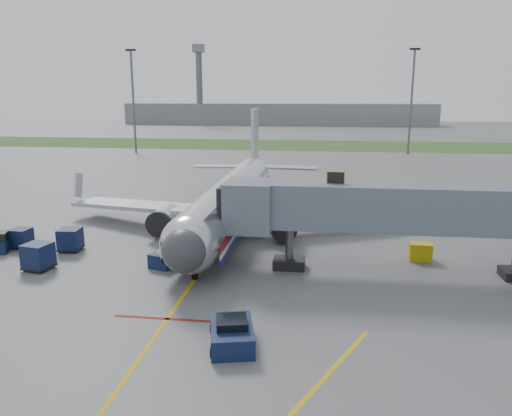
# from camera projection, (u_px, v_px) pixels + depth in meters

# --- Properties ---
(ground) EXTENTS (400.00, 400.00, 0.00)m
(ground) POSITION_uv_depth(u_px,v_px,m) (187.00, 291.00, 30.91)
(ground) COLOR #565659
(ground) RESTS_ON ground
(grass_strip) EXTENTS (300.00, 25.00, 0.01)m
(grass_strip) POSITION_uv_depth(u_px,v_px,m) (289.00, 145.00, 117.82)
(grass_strip) COLOR #2D4C1E
(grass_strip) RESTS_ON ground
(apron_markings) EXTENTS (21.52, 50.00, 0.01)m
(apron_markings) POSITION_uv_depth(u_px,v_px,m) (145.00, 350.00, 23.77)
(apron_markings) COLOR gold
(apron_markings) RESTS_ON ground
(airliner) EXTENTS (32.10, 35.67, 10.25)m
(airliner) POSITION_uv_depth(u_px,v_px,m) (231.00, 199.00, 45.04)
(airliner) COLOR silver
(airliner) RESTS_ON ground
(jet_bridge) EXTENTS (25.30, 4.00, 6.90)m
(jet_bridge) POSITION_uv_depth(u_px,v_px,m) (393.00, 209.00, 33.06)
(jet_bridge) COLOR slate
(jet_bridge) RESTS_ON ground
(light_mast_left) EXTENTS (2.00, 0.44, 20.40)m
(light_mast_left) POSITION_uv_depth(u_px,v_px,m) (133.00, 99.00, 99.99)
(light_mast_left) COLOR #595B60
(light_mast_left) RESTS_ON ground
(light_mast_right) EXTENTS (2.00, 0.44, 20.40)m
(light_mast_right) POSITION_uv_depth(u_px,v_px,m) (412.00, 99.00, 97.65)
(light_mast_right) COLOR #595B60
(light_mast_right) RESTS_ON ground
(distant_terminal) EXTENTS (120.00, 14.00, 8.00)m
(distant_terminal) POSITION_uv_depth(u_px,v_px,m) (278.00, 114.00, 195.47)
(distant_terminal) COLOR slate
(distant_terminal) RESTS_ON ground
(control_tower) EXTENTS (4.00, 4.00, 30.00)m
(control_tower) POSITION_uv_depth(u_px,v_px,m) (199.00, 79.00, 191.55)
(control_tower) COLOR #595B60
(control_tower) RESTS_ON ground
(pushback_tug) EXTENTS (2.72, 3.69, 1.38)m
(pushback_tug) POSITION_uv_depth(u_px,v_px,m) (232.00, 334.00, 24.15)
(pushback_tug) COLOR #0C0C35
(pushback_tug) RESTS_ON ground
(baggage_tug) EXTENTS (1.81, 2.45, 1.54)m
(baggage_tug) POSITION_uv_depth(u_px,v_px,m) (1.00, 243.00, 38.54)
(baggage_tug) COLOR #0C0C35
(baggage_tug) RESTS_ON ground
(baggage_cart_a) EXTENTS (1.53, 1.53, 1.55)m
(baggage_cart_a) POSITION_uv_depth(u_px,v_px,m) (21.00, 238.00, 39.35)
(baggage_cart_a) COLOR #0C0C35
(baggage_cart_a) RESTS_ON ground
(baggage_cart_b) EXTENTS (1.77, 1.77, 1.75)m
(baggage_cart_b) POSITION_uv_depth(u_px,v_px,m) (70.00, 240.00, 38.59)
(baggage_cart_b) COLOR #0C0C35
(baggage_cart_b) RESTS_ON ground
(baggage_cart_c) EXTENTS (2.02, 2.02, 1.86)m
(baggage_cart_c) POSITION_uv_depth(u_px,v_px,m) (38.00, 256.00, 34.45)
(baggage_cart_c) COLOR #0C0C35
(baggage_cart_c) RESTS_ON ground
(belt_loader) EXTENTS (2.56, 5.03, 2.37)m
(belt_loader) POSITION_uv_depth(u_px,v_px,m) (173.00, 253.00, 36.24)
(belt_loader) COLOR #0C0C35
(belt_loader) RESTS_ON ground
(ground_power_cart) EXTENTS (1.63, 1.12, 1.27)m
(ground_power_cart) POSITION_uv_depth(u_px,v_px,m) (420.00, 252.00, 36.49)
(ground_power_cart) COLOR #C6A90B
(ground_power_cart) RESTS_ON ground
(ramp_worker) EXTENTS (0.71, 0.61, 1.64)m
(ramp_worker) POSITION_uv_depth(u_px,v_px,m) (197.00, 220.00, 45.02)
(ramp_worker) COLOR #C1DD1A
(ramp_worker) RESTS_ON ground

